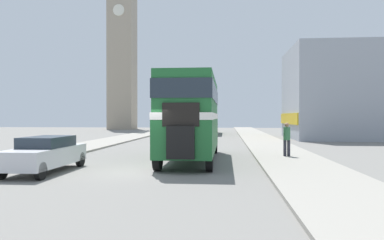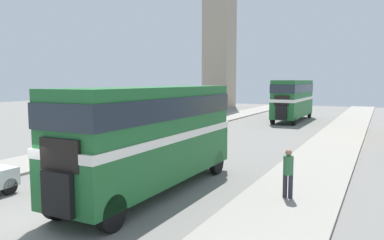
{
  "view_description": "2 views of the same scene",
  "coord_description": "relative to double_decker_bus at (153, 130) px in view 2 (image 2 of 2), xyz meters",
  "views": [
    {
      "loc": [
        3.47,
        -14.78,
        2.23
      ],
      "look_at": [
        1.75,
        4.18,
        2.05
      ],
      "focal_mm": 35.0,
      "sensor_mm": 36.0,
      "label": 1
    },
    {
      "loc": [
        9.61,
        -7.9,
        4.34
      ],
      "look_at": [
        0.0,
        10.9,
        2.13
      ],
      "focal_mm": 35.0,
      "sensor_mm": 36.0,
      "label": 2
    }
  ],
  "objects": [
    {
      "name": "ground_plane",
      "position": [
        -1.75,
        -4.16,
        -2.46
      ],
      "size": [
        120.0,
        120.0,
        0.0
      ],
      "primitive_type": "plane",
      "color": "slate"
    },
    {
      "name": "double_decker_bus",
      "position": [
        0.0,
        0.0,
        0.0
      ],
      "size": [
        2.42,
        9.71,
        4.11
      ],
      "color": "#1E602D",
      "rests_on": "ground_plane"
    },
    {
      "name": "bus_distant",
      "position": [
        -0.83,
        29.11,
        0.16
      ],
      "size": [
        2.44,
        10.56,
        4.4
      ],
      "color": "#1E602D",
      "rests_on": "ground_plane"
    },
    {
      "name": "pedestrian_walking",
      "position": [
        4.95,
        1.26,
        -1.33
      ],
      "size": [
        0.36,
        0.36,
        1.78
      ],
      "color": "#282833",
      "rests_on": "sidewalk_right"
    }
  ]
}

